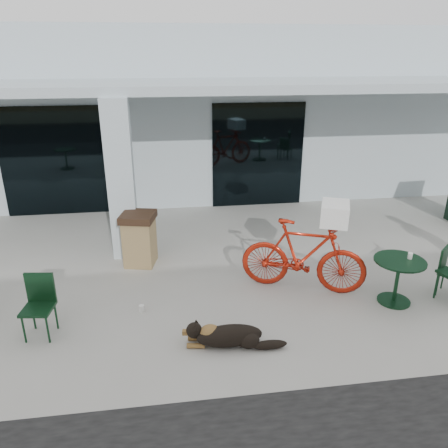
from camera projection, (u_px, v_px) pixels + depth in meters
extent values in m
plane|color=#ADABA3|center=(213.00, 308.00, 7.10)|extent=(80.00, 80.00, 0.00)
cube|color=#AEBDC5|center=(181.00, 106.00, 14.10)|extent=(22.00, 7.00, 4.50)
cube|color=black|center=(60.00, 162.00, 10.77)|extent=(2.80, 0.06, 2.70)
cube|color=black|center=(258.00, 155.00, 11.42)|extent=(2.40, 0.06, 2.70)
cube|color=#AEBDC5|center=(121.00, 181.00, 8.45)|extent=(0.50, 0.50, 3.12)
cube|color=#AEBDC5|center=(191.00, 86.00, 9.23)|extent=(22.00, 2.80, 0.18)
imported|color=#AE1F0E|center=(303.00, 256.00, 7.45)|extent=(2.20, 1.37, 1.28)
cube|color=white|center=(335.00, 213.00, 7.04)|extent=(0.62, 0.70, 0.35)
cylinder|color=white|center=(142.00, 308.00, 7.00)|extent=(0.09, 0.09, 0.11)
cylinder|color=white|center=(410.00, 256.00, 7.03)|extent=(0.10, 0.10, 0.10)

